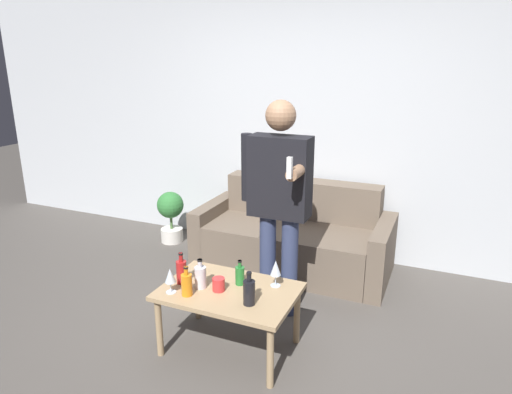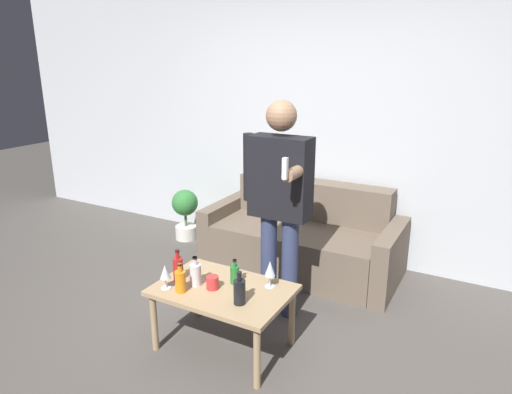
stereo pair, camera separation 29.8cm
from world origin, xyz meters
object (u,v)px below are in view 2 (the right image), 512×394
object	(u,v)px
couch	(303,239)
coffee_table	(223,295)
bottle_orange	(235,274)
person_standing_front	(279,195)

from	to	relation	value
couch	coffee_table	xyz separation A→B (m)	(0.02, -1.41, 0.11)
couch	bottle_orange	bearing A→B (deg)	-87.40
bottle_orange	person_standing_front	size ratio (longest dim) A/B	0.11
couch	person_standing_front	distance (m)	1.07
bottle_orange	person_standing_front	distance (m)	0.66
couch	person_standing_front	bearing A→B (deg)	-79.97
bottle_orange	person_standing_front	bearing A→B (deg)	80.06
coffee_table	person_standing_front	world-z (taller)	person_standing_front
person_standing_front	couch	bearing A→B (deg)	100.03
couch	bottle_orange	size ratio (longest dim) A/B	10.25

